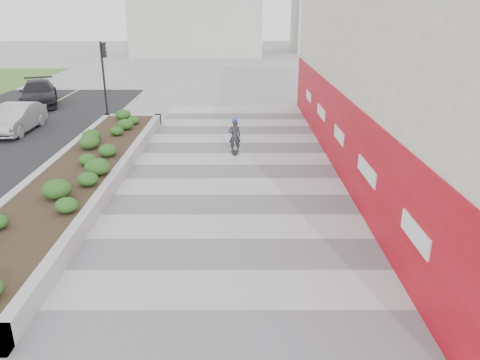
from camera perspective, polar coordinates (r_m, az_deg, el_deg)
The scene contains 9 objects.
ground at distance 10.70m, azimuth -1.29°, elevation -13.73°, with size 160.00×160.00×0.00m, color gray.
walkway at distance 13.28m, azimuth -1.05°, elevation -6.42°, with size 8.00×36.00×0.01m, color #A8A8AD.
building at distance 19.17m, azimuth 21.09°, elevation 13.07°, with size 6.04×24.08×8.00m.
planter at distance 17.75m, azimuth -18.92°, elevation 0.96°, with size 3.00×18.00×0.90m.
traffic_signal_near at distance 27.57m, azimuth -16.23°, elevation 12.92°, with size 0.33×0.28×4.20m.
manhole_cover at distance 13.28m, azimuth 1.12°, elevation -6.42°, with size 0.44×0.44×0.01m, color #595654.
skateboarder at distance 20.04m, azimuth -0.65°, elevation 5.40°, with size 0.56×0.73×1.58m.
car_silver at distance 26.20m, azimuth -25.61°, elevation 6.79°, with size 1.49×4.29×1.41m, color #A6A9AE.
car_dark at distance 33.04m, azimuth -23.35°, elevation 9.70°, with size 2.14×5.26×1.53m, color black.
Camera 1 is at (0.21, -8.84, 6.01)m, focal length 35.00 mm.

